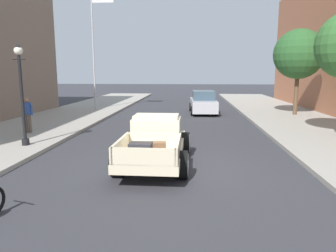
% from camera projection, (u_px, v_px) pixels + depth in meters
% --- Properties ---
extents(ground_plane, '(140.00, 140.00, 0.00)m').
position_uv_depth(ground_plane, '(161.00, 166.00, 9.87)').
color(ground_plane, '#333338').
extents(hotrod_truck_cream, '(2.22, 4.96, 1.58)m').
position_uv_depth(hotrod_truck_cream, '(156.00, 140.00, 10.26)').
color(hotrod_truck_cream, beige).
rests_on(hotrod_truck_cream, ground).
extents(car_background_silver, '(2.02, 4.38, 1.65)m').
position_uv_depth(car_background_silver, '(203.00, 103.00, 22.52)').
color(car_background_silver, '#B7B7BC').
rests_on(car_background_silver, ground).
extents(pedestrian_sidewalk_left, '(0.53, 0.22, 1.65)m').
position_uv_depth(pedestrian_sidewalk_left, '(27.00, 113.00, 14.45)').
color(pedestrian_sidewalk_left, brown).
rests_on(pedestrian_sidewalk_left, sidewalk_left).
extents(street_lamp_near, '(0.50, 0.32, 3.85)m').
position_uv_depth(street_lamp_near, '(21.00, 88.00, 11.74)').
color(street_lamp_near, black).
rests_on(street_lamp_near, sidewalk_left).
extents(flagpole, '(1.74, 0.16, 9.16)m').
position_uv_depth(flagpole, '(96.00, 34.00, 23.18)').
color(flagpole, '#B2B2B7').
rests_on(flagpole, sidewalk_left).
extents(street_tree_second, '(3.24, 3.24, 5.60)m').
position_uv_depth(street_tree_second, '(299.00, 54.00, 20.24)').
color(street_tree_second, brown).
rests_on(street_tree_second, sidewalk_right).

